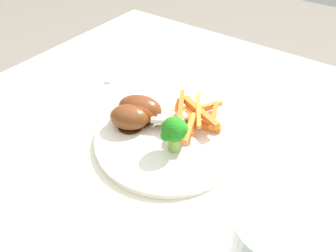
{
  "coord_description": "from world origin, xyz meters",
  "views": [
    {
      "loc": [
        0.21,
        -0.38,
        1.1
      ],
      "look_at": [
        -0.01,
        -0.06,
        0.76
      ],
      "focal_mm": 32.9,
      "sensor_mm": 36.0,
      "label": 1
    }
  ],
  "objects_px": {
    "water_glass": "(259,251)",
    "dining_table": "(189,168)",
    "broccoli_floret_front": "(175,131)",
    "chicken_drumstick_far": "(142,112)",
    "chicken_drumstick_extra": "(142,109)",
    "fork": "(114,61)",
    "chicken_drumstick_near": "(132,117)",
    "carrot_fries_pile": "(193,115)",
    "dinner_plate": "(168,137)"
  },
  "relations": [
    {
      "from": "carrot_fries_pile",
      "to": "chicken_drumstick_near",
      "type": "bearing_deg",
      "value": -138.98
    },
    {
      "from": "broccoli_floret_front",
      "to": "fork",
      "type": "xyz_separation_m",
      "value": [
        -0.29,
        0.17,
        -0.05
      ]
    },
    {
      "from": "chicken_drumstick_far",
      "to": "dinner_plate",
      "type": "bearing_deg",
      "value": -2.23
    },
    {
      "from": "carrot_fries_pile",
      "to": "chicken_drumstick_far",
      "type": "bearing_deg",
      "value": -146.99
    },
    {
      "from": "fork",
      "to": "water_glass",
      "type": "distance_m",
      "value": 0.55
    },
    {
      "from": "carrot_fries_pile",
      "to": "chicken_drumstick_far",
      "type": "xyz_separation_m",
      "value": [
        -0.08,
        -0.05,
        0.0
      ]
    },
    {
      "from": "broccoli_floret_front",
      "to": "carrot_fries_pile",
      "type": "bearing_deg",
      "value": 99.11
    },
    {
      "from": "dining_table",
      "to": "broccoli_floret_front",
      "type": "bearing_deg",
      "value": -77.85
    },
    {
      "from": "fork",
      "to": "water_glass",
      "type": "relative_size",
      "value": 1.78
    },
    {
      "from": "chicken_drumstick_near",
      "to": "chicken_drumstick_extra",
      "type": "bearing_deg",
      "value": 88.87
    },
    {
      "from": "broccoli_floret_front",
      "to": "water_glass",
      "type": "relative_size",
      "value": 0.6
    },
    {
      "from": "broccoli_floret_front",
      "to": "chicken_drumstick_far",
      "type": "distance_m",
      "value": 0.09
    },
    {
      "from": "carrot_fries_pile",
      "to": "dining_table",
      "type": "bearing_deg",
      "value": 124.4
    },
    {
      "from": "chicken_drumstick_far",
      "to": "fork",
      "type": "relative_size",
      "value": 0.64
    },
    {
      "from": "dinner_plate",
      "to": "water_glass",
      "type": "xyz_separation_m",
      "value": [
        0.21,
        -0.13,
        0.05
      ]
    },
    {
      "from": "water_glass",
      "to": "fork",
      "type": "bearing_deg",
      "value": 150.09
    },
    {
      "from": "water_glass",
      "to": "carrot_fries_pile",
      "type": "bearing_deg",
      "value": 137.3
    },
    {
      "from": "dining_table",
      "to": "chicken_drumstick_extra",
      "type": "bearing_deg",
      "value": -144.83
    },
    {
      "from": "carrot_fries_pile",
      "to": "fork",
      "type": "relative_size",
      "value": 0.73
    },
    {
      "from": "dinner_plate",
      "to": "chicken_drumstick_extra",
      "type": "bearing_deg",
      "value": 172.85
    },
    {
      "from": "carrot_fries_pile",
      "to": "chicken_drumstick_far",
      "type": "distance_m",
      "value": 0.09
    },
    {
      "from": "dining_table",
      "to": "chicken_drumstick_near",
      "type": "xyz_separation_m",
      "value": [
        -0.07,
        -0.08,
        0.16
      ]
    },
    {
      "from": "chicken_drumstick_near",
      "to": "chicken_drumstick_far",
      "type": "bearing_deg",
      "value": 76.63
    },
    {
      "from": "chicken_drumstick_far",
      "to": "fork",
      "type": "bearing_deg",
      "value": 145.3
    },
    {
      "from": "carrot_fries_pile",
      "to": "water_glass",
      "type": "height_order",
      "value": "water_glass"
    },
    {
      "from": "carrot_fries_pile",
      "to": "water_glass",
      "type": "relative_size",
      "value": 1.3
    },
    {
      "from": "water_glass",
      "to": "dining_table",
      "type": "bearing_deg",
      "value": 136.82
    },
    {
      "from": "broccoli_floret_front",
      "to": "fork",
      "type": "bearing_deg",
      "value": 150.2
    },
    {
      "from": "chicken_drumstick_near",
      "to": "chicken_drumstick_far",
      "type": "distance_m",
      "value": 0.02
    },
    {
      "from": "broccoli_floret_front",
      "to": "chicken_drumstick_near",
      "type": "relative_size",
      "value": 0.56
    },
    {
      "from": "broccoli_floret_front",
      "to": "carrot_fries_pile",
      "type": "xyz_separation_m",
      "value": [
        -0.01,
        0.07,
        -0.02
      ]
    },
    {
      "from": "broccoli_floret_front",
      "to": "fork",
      "type": "height_order",
      "value": "broccoli_floret_front"
    },
    {
      "from": "fork",
      "to": "dinner_plate",
      "type": "bearing_deg",
      "value": -154.17
    },
    {
      "from": "chicken_drumstick_extra",
      "to": "fork",
      "type": "relative_size",
      "value": 0.68
    },
    {
      "from": "broccoli_floret_front",
      "to": "chicken_drumstick_far",
      "type": "bearing_deg",
      "value": 163.83
    },
    {
      "from": "carrot_fries_pile",
      "to": "chicken_drumstick_extra",
      "type": "distance_m",
      "value": 0.09
    },
    {
      "from": "broccoli_floret_front",
      "to": "chicken_drumstick_extra",
      "type": "bearing_deg",
      "value": 161.39
    },
    {
      "from": "dinner_plate",
      "to": "chicken_drumstick_extra",
      "type": "relative_size",
      "value": 1.96
    },
    {
      "from": "chicken_drumstick_near",
      "to": "water_glass",
      "type": "xyz_separation_m",
      "value": [
        0.28,
        -0.11,
        0.02
      ]
    },
    {
      "from": "chicken_drumstick_far",
      "to": "broccoli_floret_front",
      "type": "bearing_deg",
      "value": -16.17
    },
    {
      "from": "chicken_drumstick_extra",
      "to": "water_glass",
      "type": "bearing_deg",
      "value": -26.5
    },
    {
      "from": "chicken_drumstick_far",
      "to": "chicken_drumstick_near",
      "type": "bearing_deg",
      "value": -103.37
    },
    {
      "from": "chicken_drumstick_near",
      "to": "water_glass",
      "type": "bearing_deg",
      "value": -21.88
    },
    {
      "from": "dinner_plate",
      "to": "fork",
      "type": "xyz_separation_m",
      "value": [
        -0.26,
        0.15,
        -0.0
      ]
    },
    {
      "from": "dining_table",
      "to": "chicken_drumstick_far",
      "type": "bearing_deg",
      "value": -140.29
    },
    {
      "from": "dinner_plate",
      "to": "chicken_drumstick_extra",
      "type": "xyz_separation_m",
      "value": [
        -0.06,
        0.01,
        0.03
      ]
    },
    {
      "from": "dinner_plate",
      "to": "fork",
      "type": "height_order",
      "value": "dinner_plate"
    },
    {
      "from": "water_glass",
      "to": "chicken_drumstick_extra",
      "type": "bearing_deg",
      "value": 153.5
    },
    {
      "from": "chicken_drumstick_near",
      "to": "fork",
      "type": "height_order",
      "value": "chicken_drumstick_near"
    },
    {
      "from": "dining_table",
      "to": "broccoli_floret_front",
      "type": "distance_m",
      "value": 0.2
    }
  ]
}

